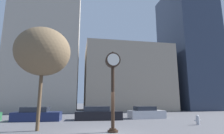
# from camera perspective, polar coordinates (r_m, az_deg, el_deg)

# --- Properties ---
(ground_plane) EXTENTS (200.00, 200.00, 0.00)m
(ground_plane) POSITION_cam_1_polar(r_m,az_deg,el_deg) (11.17, -3.59, -21.01)
(ground_plane) COLOR #515156
(building_tall_tower) EXTENTS (11.99, 12.00, 37.91)m
(building_tall_tower) POSITION_cam_1_polar(r_m,az_deg,el_deg) (39.35, -19.53, 15.43)
(building_tall_tower) COLOR #ADA393
(building_tall_tower) RESTS_ON ground_plane
(building_storefront_row) EXTENTS (16.66, 12.00, 12.56)m
(building_storefront_row) POSITION_cam_1_polar(r_m,az_deg,el_deg) (36.39, 4.46, -3.97)
(building_storefront_row) COLOR gray
(building_storefront_row) RESTS_ON ground_plane
(building_glass_modern) EXTENTS (9.18, 12.00, 27.32)m
(building_glass_modern) POSITION_cam_1_polar(r_m,az_deg,el_deg) (44.06, 23.44, 5.50)
(building_glass_modern) COLOR #2D384C
(building_glass_modern) RESTS_ON ground_plane
(street_clock) EXTENTS (0.99, 0.67, 5.28)m
(street_clock) POSITION_cam_1_polar(r_m,az_deg,el_deg) (11.68, 0.25, -3.11)
(street_clock) COLOR black
(street_clock) RESTS_ON ground_plane
(car_navy) EXTENTS (4.55, 2.08, 1.34)m
(car_navy) POSITION_cam_1_polar(r_m,az_deg,el_deg) (19.18, -23.30, -14.17)
(car_navy) COLOR #19234C
(car_navy) RESTS_ON ground_plane
(car_black) EXTENTS (4.85, 2.08, 1.36)m
(car_black) POSITION_cam_1_polar(r_m,az_deg,el_deg) (18.81, -4.55, -15.03)
(car_black) COLOR black
(car_black) RESTS_ON ground_plane
(car_silver) EXTENTS (4.00, 2.02, 1.31)m
(car_silver) POSITION_cam_1_polar(r_m,az_deg,el_deg) (20.60, 11.06, -14.55)
(car_silver) COLOR #BCBCC1
(car_silver) RESTS_ON ground_plane
(fire_hydrant_near) EXTENTS (0.59, 0.26, 0.78)m
(fire_hydrant_near) POSITION_cam_1_polar(r_m,az_deg,el_deg) (16.60, 26.18, -15.22)
(fire_hydrant_near) COLOR #B7B7BC
(fire_hydrant_near) RESTS_ON ground_plane
(bare_tree) EXTENTS (3.82, 3.82, 7.11)m
(bare_tree) POSITION_cam_1_polar(r_m,az_deg,el_deg) (13.44, -21.57, 4.61)
(bare_tree) COLOR brown
(bare_tree) RESTS_ON ground_plane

